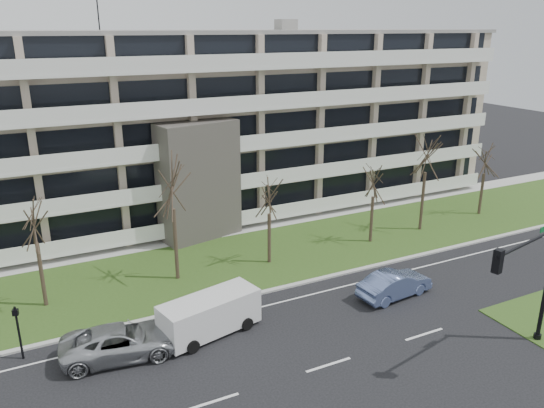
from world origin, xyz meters
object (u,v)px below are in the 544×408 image
silver_pickup (121,342)px  white_van (211,311)px  pedestrian_signal (18,326)px  traffic_signal (532,274)px  blue_sedan (395,284)px

silver_pickup → white_van: (4.73, 0.04, 0.45)m
silver_pickup → white_van: white_van is taller
pedestrian_signal → silver_pickup: bearing=-8.0°
silver_pickup → traffic_signal: traffic_signal is taller
traffic_signal → white_van: bearing=134.8°
blue_sedan → white_van: 11.39m
pedestrian_signal → white_van: bearing=3.9°
silver_pickup → blue_sedan: bearing=-86.0°
white_van → traffic_signal: size_ratio=0.85×
silver_pickup → pedestrian_signal: pedestrian_signal is taller
silver_pickup → blue_sedan: (16.05, -1.13, -0.01)m
traffic_signal → pedestrian_signal: bearing=142.8°
silver_pickup → blue_sedan: 16.09m
blue_sedan → pedestrian_signal: (-20.49, 3.09, 1.03)m
silver_pickup → blue_sedan: silver_pickup is taller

